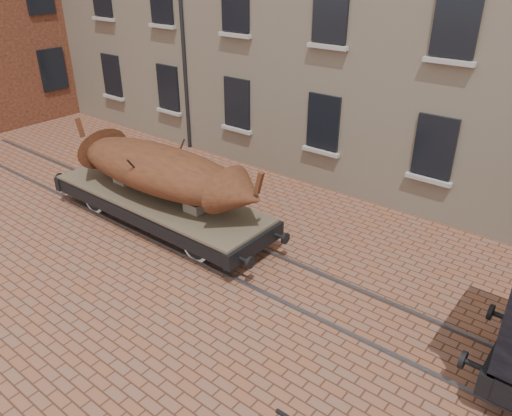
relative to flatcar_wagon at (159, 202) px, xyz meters
The scene contains 4 objects.
ground 4.70m from the flatcar_wagon, ahead, with size 90.00×90.00×0.00m, color brown.
rail_track 4.70m from the flatcar_wagon, ahead, with size 30.00×1.52×0.06m.
flatcar_wagon is the anchor object (origin of this frame).
iron_boat 1.03m from the flatcar_wagon, ahead, with size 6.84×2.04×1.63m.
Camera 1 is at (5.14, -7.96, 6.89)m, focal length 35.00 mm.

